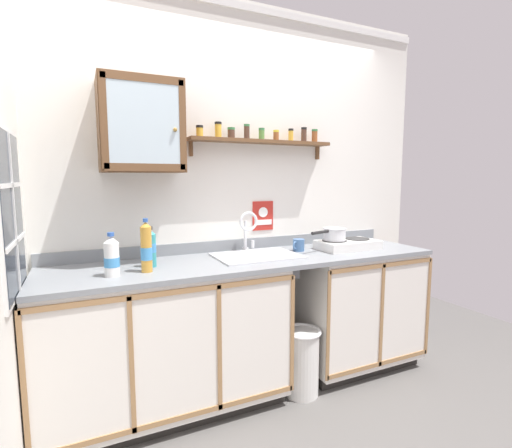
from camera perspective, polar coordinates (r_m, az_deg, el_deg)
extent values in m
plane|color=#565451|center=(2.53, 4.13, -27.80)|extent=(5.65, 5.65, 0.00)
cube|color=silver|center=(2.78, -3.40, 4.79)|extent=(3.25, 0.05, 2.68)
cube|color=white|center=(2.99, -3.35, 30.25)|extent=(3.25, 0.02, 0.05)
cube|color=black|center=(2.71, -13.35, -24.47)|extent=(1.40, 0.56, 0.08)
cube|color=silver|center=(2.48, -13.50, -16.03)|extent=(1.43, 0.62, 0.81)
cube|color=#997047|center=(2.06, -11.98, -10.01)|extent=(1.43, 0.01, 0.03)
cube|color=#997047|center=(2.37, -11.50, -26.80)|extent=(1.43, 0.01, 0.03)
cube|color=#997047|center=(2.17, -31.71, -20.37)|extent=(0.02, 0.01, 0.74)
cube|color=#997047|center=(2.16, -18.27, -19.77)|extent=(0.02, 0.01, 0.74)
cube|color=#997047|center=(2.26, -5.52, -18.26)|extent=(0.02, 0.01, 0.74)
cube|color=#997047|center=(2.44, 5.53, -16.24)|extent=(0.02, 0.01, 0.74)
cube|color=black|center=(3.26, 13.78, -18.72)|extent=(0.89, 0.56, 0.08)
cube|color=silver|center=(3.08, 14.38, -11.45)|extent=(0.91, 0.62, 0.81)
cube|color=#997047|center=(2.75, 18.80, -5.94)|extent=(0.91, 0.01, 0.03)
cube|color=#997047|center=(2.99, 18.23, -19.44)|extent=(0.91, 0.01, 0.03)
cube|color=#997047|center=(2.58, 10.89, -15.03)|extent=(0.02, 0.01, 0.74)
cube|color=#997047|center=(2.85, 18.51, -13.07)|extent=(0.02, 0.01, 0.74)
cube|color=#997047|center=(3.17, 24.60, -11.31)|extent=(0.02, 0.01, 0.74)
cube|color=gray|center=(2.52, -0.48, -5.44)|extent=(2.61, 0.65, 0.03)
cube|color=gray|center=(2.79, -3.07, -3.12)|extent=(2.61, 0.02, 0.08)
cube|color=silver|center=(2.55, 0.09, -4.82)|extent=(0.56, 0.40, 0.01)
cube|color=slate|center=(2.58, 0.09, -7.78)|extent=(0.47, 0.33, 0.01)
cube|color=slate|center=(2.72, -1.41, -5.70)|extent=(0.47, 0.01, 0.14)
cube|color=slate|center=(2.42, 1.77, -7.26)|extent=(0.47, 0.01, 0.14)
cylinder|color=#4C4C51|center=(2.59, 0.09, -7.82)|extent=(0.04, 0.04, 0.01)
cylinder|color=silver|center=(2.75, -1.63, -3.82)|extent=(0.05, 0.05, 0.02)
cylinder|color=silver|center=(2.74, -1.64, -1.53)|extent=(0.02, 0.02, 0.20)
torus|color=silver|center=(2.67, -1.13, 0.40)|extent=(0.14, 0.02, 0.14)
cylinder|color=silver|center=(2.77, -0.50, -3.05)|extent=(0.02, 0.02, 0.05)
cube|color=silver|center=(2.90, 13.69, -3.06)|extent=(0.45, 0.26, 0.06)
cylinder|color=#2D2D2D|center=(2.85, 11.77, -2.48)|extent=(0.18, 0.18, 0.01)
cylinder|color=#2D2D2D|center=(2.98, 15.09, -2.15)|extent=(0.18, 0.18, 0.01)
cylinder|color=black|center=(2.75, 13.43, -3.61)|extent=(0.03, 0.02, 0.03)
cylinder|color=black|center=(2.88, 16.79, -3.22)|extent=(0.03, 0.02, 0.03)
cylinder|color=silver|center=(2.84, 11.79, -1.54)|extent=(0.16, 0.16, 0.09)
torus|color=silver|center=(2.83, 11.81, -0.66)|extent=(0.17, 0.17, 0.01)
cylinder|color=black|center=(2.71, 9.67, -1.25)|extent=(0.17, 0.07, 0.02)
cylinder|color=gold|center=(2.21, -16.25, -3.72)|extent=(0.06, 0.06, 0.26)
cone|color=gold|center=(2.19, -16.38, -0.06)|extent=(0.06, 0.06, 0.03)
cylinder|color=#2D59B2|center=(2.19, -16.40, 0.56)|extent=(0.03, 0.03, 0.02)
cylinder|color=#3F8CCC|center=(2.21, -16.23, -4.31)|extent=(0.06, 0.06, 0.07)
cylinder|color=white|center=(2.18, -20.97, -5.03)|extent=(0.08, 0.08, 0.18)
cone|color=white|center=(2.16, -21.10, -2.19)|extent=(0.08, 0.08, 0.04)
cylinder|color=#2D59B2|center=(2.15, -21.13, -1.47)|extent=(0.04, 0.04, 0.02)
cylinder|color=#3F8CCC|center=(2.18, -20.96, -5.39)|extent=(0.08, 0.08, 0.05)
cylinder|color=teal|center=(2.33, -15.63, -3.90)|extent=(0.06, 0.06, 0.20)
cone|color=teal|center=(2.31, -15.72, -1.18)|extent=(0.06, 0.06, 0.03)
cylinder|color=#262626|center=(2.31, -15.74, -0.59)|extent=(0.03, 0.03, 0.02)
cylinder|color=#3F8CCC|center=(2.33, -15.64, -3.48)|extent=(0.06, 0.06, 0.05)
cylinder|color=#3F6699|center=(2.76, 6.47, -3.17)|extent=(0.08, 0.08, 0.09)
torus|color=#3F6699|center=(2.72, 5.96, -3.23)|extent=(0.06, 0.04, 0.06)
cube|color=brown|center=(2.45, -17.04, 13.90)|extent=(0.48, 0.30, 0.55)
cube|color=silver|center=(2.30, -16.47, 14.40)|extent=(0.40, 0.01, 0.45)
cube|color=brown|center=(2.28, -22.05, 14.27)|extent=(0.04, 0.01, 0.52)
cube|color=brown|center=(2.34, -11.05, 14.41)|extent=(0.04, 0.01, 0.52)
cube|color=brown|center=(2.35, -16.69, 20.41)|extent=(0.45, 0.01, 0.04)
cube|color=brown|center=(2.28, -16.26, 8.22)|extent=(0.45, 0.01, 0.04)
sphere|color=olive|center=(2.31, -12.14, 13.79)|extent=(0.02, 0.02, 0.02)
cube|color=brown|center=(2.78, 0.97, 12.33)|extent=(1.08, 0.14, 0.02)
cube|color=brown|center=(2.64, -9.81, 11.16)|extent=(0.02, 0.03, 0.10)
cube|color=brown|center=(3.08, 9.27, 10.56)|extent=(0.02, 0.03, 0.10)
cylinder|color=gold|center=(2.61, -8.53, 13.53)|extent=(0.05, 0.05, 0.06)
cylinder|color=black|center=(2.62, -8.54, 14.36)|extent=(0.05, 0.05, 0.02)
cylinder|color=gold|center=(2.67, -5.74, 13.78)|extent=(0.05, 0.05, 0.09)
cylinder|color=black|center=(2.68, -5.75, 14.94)|extent=(0.05, 0.05, 0.02)
cylinder|color=#4C3326|center=(2.69, -3.77, 13.39)|extent=(0.05, 0.05, 0.06)
cylinder|color=#33723F|center=(2.69, -3.78, 14.19)|extent=(0.05, 0.05, 0.02)
cylinder|color=#4C3326|center=(2.73, -1.41, 13.61)|extent=(0.04, 0.04, 0.09)
cylinder|color=#33723F|center=(2.73, -1.41, 14.69)|extent=(0.04, 0.04, 0.02)
cylinder|color=#598C3F|center=(2.77, 0.85, 13.30)|extent=(0.04, 0.04, 0.07)
cylinder|color=#33723F|center=(2.77, 0.85, 14.15)|extent=(0.04, 0.04, 0.02)
cylinder|color=brown|center=(2.82, 3.05, 13.09)|extent=(0.04, 0.04, 0.06)
cylinder|color=yellow|center=(2.83, 3.06, 13.85)|extent=(0.04, 0.04, 0.02)
cylinder|color=gold|center=(2.90, 5.29, 13.08)|extent=(0.04, 0.04, 0.08)
cylinder|color=black|center=(2.91, 5.30, 14.00)|extent=(0.04, 0.04, 0.02)
cylinder|color=#4C3326|center=(2.96, 7.25, 13.08)|extent=(0.04, 0.04, 0.09)
cylinder|color=black|center=(2.96, 7.27, 14.13)|extent=(0.04, 0.04, 0.02)
cylinder|color=brown|center=(2.99, 8.85, 12.88)|extent=(0.04, 0.04, 0.08)
cylinder|color=#33723F|center=(3.00, 8.86, 13.82)|extent=(0.04, 0.04, 0.02)
cube|color=#B2261E|center=(2.85, 1.04, 1.26)|extent=(0.17, 0.01, 0.22)
cube|color=white|center=(2.86, 1.09, 0.26)|extent=(0.14, 0.00, 0.04)
cylinder|color=white|center=(2.85, 1.09, 1.80)|extent=(0.08, 0.00, 0.08)
cube|color=#262D38|center=(2.08, -32.94, 1.33)|extent=(0.01, 0.55, 0.74)
cube|color=white|center=(2.08, -33.22, 1.32)|extent=(0.02, 0.60, 0.79)
cube|color=white|center=(2.07, -32.78, 1.34)|extent=(0.01, 0.02, 0.74)
cube|color=white|center=(2.09, -32.55, -2.24)|extent=(0.01, 0.55, 0.02)
cube|color=white|center=(2.07, -33.02, 4.95)|extent=(0.01, 0.55, 0.02)
cylinder|color=silver|center=(2.69, 6.94, -20.12)|extent=(0.23, 0.23, 0.44)
torus|color=white|center=(2.60, 7.02, -15.81)|extent=(0.25, 0.25, 0.02)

